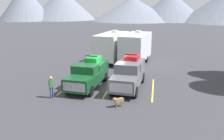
% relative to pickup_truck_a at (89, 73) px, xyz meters
% --- Properties ---
extents(ground_plane, '(240.00, 240.00, 0.00)m').
position_rel_pickup_truck_a_xyz_m(ground_plane, '(1.79, 0.29, -1.13)').
color(ground_plane, '#38383D').
extents(pickup_truck_a, '(2.49, 5.74, 2.48)m').
position_rel_pickup_truck_a_xyz_m(pickup_truck_a, '(0.00, 0.00, 0.00)').
color(pickup_truck_a, '#144723').
rests_on(pickup_truck_a, ground).
extents(pickup_truck_b, '(2.45, 5.72, 2.68)m').
position_rel_pickup_truck_a_xyz_m(pickup_truck_b, '(3.38, 0.29, 0.10)').
color(pickup_truck_b, '#595B60').
rests_on(pickup_truck_b, ground).
extents(lot_stripe_a, '(0.12, 5.50, 0.01)m').
position_rel_pickup_truck_a_xyz_m(lot_stripe_a, '(-1.80, 0.17, -1.13)').
color(lot_stripe_a, gold).
rests_on(lot_stripe_a, ground).
extents(lot_stripe_b, '(0.12, 5.50, 0.01)m').
position_rel_pickup_truck_a_xyz_m(lot_stripe_b, '(1.79, 0.17, -1.13)').
color(lot_stripe_b, gold).
rests_on(lot_stripe_b, ground).
extents(lot_stripe_c, '(0.12, 5.50, 0.01)m').
position_rel_pickup_truck_a_xyz_m(lot_stripe_c, '(5.38, 0.17, -1.13)').
color(lot_stripe_c, gold).
rests_on(lot_stripe_c, ground).
extents(camper_trailer_a, '(3.49, 7.71, 3.72)m').
position_rel_pickup_truck_a_xyz_m(camper_trailer_a, '(0.23, 9.59, 0.83)').
color(camper_trailer_a, silver).
rests_on(camper_trailer_a, ground).
extents(camper_trailer_b, '(3.47, 7.59, 3.76)m').
position_rel_pickup_truck_a_xyz_m(camper_trailer_b, '(3.14, 9.22, 0.85)').
color(camper_trailer_b, silver).
rests_on(camper_trailer_b, ground).
extents(person_a, '(0.32, 0.30, 1.67)m').
position_rel_pickup_truck_a_xyz_m(person_a, '(-1.94, -3.09, -0.17)').
color(person_a, navy).
rests_on(person_a, ground).
extents(dog, '(0.76, 0.60, 0.72)m').
position_rel_pickup_truck_a_xyz_m(dog, '(3.09, -3.82, -0.64)').
color(dog, olive).
rests_on(dog, ground).
extents(mountain_ridge, '(139.76, 44.16, 16.38)m').
position_rel_pickup_truck_a_xyz_m(mountain_ridge, '(5.32, 93.47, 5.54)').
color(mountain_ridge, slate).
rests_on(mountain_ridge, ground).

